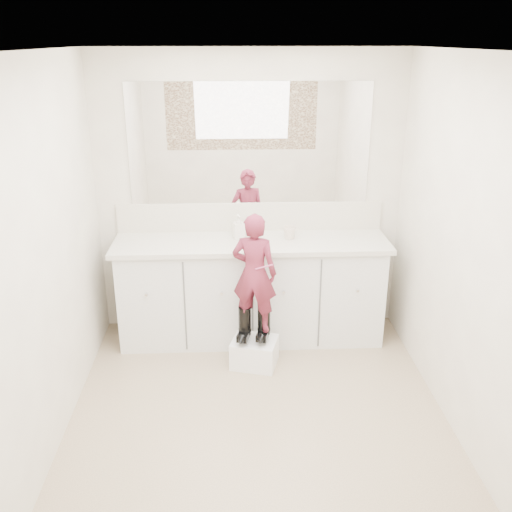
{
  "coord_description": "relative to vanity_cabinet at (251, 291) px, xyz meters",
  "views": [
    {
      "loc": [
        -0.17,
        -3.23,
        2.46
      ],
      "look_at": [
        0.02,
        0.71,
        0.95
      ],
      "focal_mm": 40.0,
      "sensor_mm": 36.0,
      "label": 1
    }
  ],
  "objects": [
    {
      "name": "toothbrush",
      "position": [
        0.08,
        -0.54,
        0.45
      ],
      "size": [
        0.13,
        0.05,
        0.06
      ],
      "primitive_type": "cylinder",
      "rotation": [
        0.0,
        1.22,
        -0.27
      ],
      "color": "#CF5083",
      "rests_on": "toddler"
    },
    {
      "name": "wall_right",
      "position": [
        1.3,
        -1.23,
        0.78
      ],
      "size": [
        0.0,
        3.0,
        3.0
      ],
      "primitive_type": "plane",
      "rotation": [
        1.57,
        0.0,
        -1.57
      ],
      "color": "beige",
      "rests_on": "floor"
    },
    {
      "name": "toddler",
      "position": [
        0.01,
        -0.48,
        0.37
      ],
      "size": [
        0.39,
        0.31,
        0.94
      ],
      "primitive_type": "imported",
      "rotation": [
        0.0,
        0.0,
        2.87
      ],
      "color": "#B43756",
      "rests_on": "step_stool"
    },
    {
      "name": "countertop",
      "position": [
        0.0,
        -0.01,
        0.45
      ],
      "size": [
        2.28,
        0.58,
        0.04
      ],
      "primitive_type": "cube",
      "color": "beige",
      "rests_on": "vanity_cabinet"
    },
    {
      "name": "cup",
      "position": [
        0.32,
        0.03,
        0.52
      ],
      "size": [
        0.14,
        0.14,
        0.1
      ],
      "primitive_type": "imported",
      "rotation": [
        0.0,
        0.0,
        0.28
      ],
      "color": "beige",
      "rests_on": "countertop"
    },
    {
      "name": "step_stool",
      "position": [
        0.01,
        -0.48,
        -0.31
      ],
      "size": [
        0.41,
        0.37,
        0.22
      ],
      "primitive_type": "cube",
      "rotation": [
        0.0,
        0.0,
        -0.27
      ],
      "color": "white",
      "rests_on": "floor"
    },
    {
      "name": "ceiling",
      "position": [
        0.0,
        -1.23,
        1.97
      ],
      "size": [
        3.0,
        3.0,
        0.0
      ],
      "primitive_type": "plane",
      "rotation": [
        3.14,
        0.0,
        0.0
      ],
      "color": "white",
      "rests_on": "wall_back"
    },
    {
      "name": "boot_left",
      "position": [
        -0.07,
        -0.48,
        -0.06
      ],
      "size": [
        0.15,
        0.21,
        0.29
      ],
      "primitive_type": null,
      "rotation": [
        0.0,
        0.0,
        -0.27
      ],
      "color": "black",
      "rests_on": "step_stool"
    },
    {
      "name": "mirror",
      "position": [
        0.0,
        0.26,
        1.22
      ],
      "size": [
        2.0,
        0.02,
        1.0
      ],
      "primitive_type": "cube",
      "color": "white",
      "rests_on": "wall_back"
    },
    {
      "name": "vanity_cabinet",
      "position": [
        0.0,
        0.0,
        0.0
      ],
      "size": [
        2.2,
        0.55,
        0.85
      ],
      "primitive_type": "cube",
      "color": "silver",
      "rests_on": "floor"
    },
    {
      "name": "boot_right",
      "position": [
        0.08,
        -0.48,
        -0.06
      ],
      "size": [
        0.15,
        0.21,
        0.29
      ],
      "primitive_type": null,
      "rotation": [
        0.0,
        0.0,
        -0.27
      ],
      "color": "black",
      "rests_on": "step_stool"
    },
    {
      "name": "faucet",
      "position": [
        0.0,
        0.15,
        0.52
      ],
      "size": [
        0.08,
        0.08,
        0.1
      ],
      "primitive_type": "cylinder",
      "color": "silver",
      "rests_on": "countertop"
    },
    {
      "name": "dot_panel",
      "position": [
        0.0,
        -2.71,
        1.22
      ],
      "size": [
        2.0,
        0.01,
        1.2
      ],
      "primitive_type": "cube",
      "color": "#472819",
      "rests_on": "wall_front"
    },
    {
      "name": "floor",
      "position": [
        0.0,
        -1.23,
        -0.42
      ],
      "size": [
        3.0,
        3.0,
        0.0
      ],
      "primitive_type": "plane",
      "color": "#856F57",
      "rests_on": "ground"
    },
    {
      "name": "wall_left",
      "position": [
        -1.3,
        -1.23,
        0.78
      ],
      "size": [
        0.0,
        3.0,
        3.0
      ],
      "primitive_type": "plane",
      "rotation": [
        1.57,
        0.0,
        1.57
      ],
      "color": "beige",
      "rests_on": "floor"
    },
    {
      "name": "soap_bottle",
      "position": [
        -0.1,
        0.06,
        0.57
      ],
      "size": [
        0.11,
        0.11,
        0.2
      ],
      "primitive_type": "imported",
      "rotation": [
        0.0,
        0.0,
        0.26
      ],
      "color": "silver",
      "rests_on": "countertop"
    },
    {
      "name": "wall_front",
      "position": [
        0.0,
        -2.73,
        0.77
      ],
      "size": [
        2.6,
        0.0,
        2.6
      ],
      "primitive_type": "plane",
      "rotation": [
        -1.57,
        0.0,
        0.0
      ],
      "color": "beige",
      "rests_on": "floor"
    },
    {
      "name": "wall_back",
      "position": [
        0.0,
        0.27,
        0.77
      ],
      "size": [
        2.6,
        0.0,
        2.6
      ],
      "primitive_type": "plane",
      "rotation": [
        1.57,
        0.0,
        0.0
      ],
      "color": "beige",
      "rests_on": "floor"
    },
    {
      "name": "backsplash",
      "position": [
        0.0,
        0.26,
        0.59
      ],
      "size": [
        2.28,
        0.03,
        0.25
      ],
      "primitive_type": "cube",
      "color": "beige",
      "rests_on": "countertop"
    }
  ]
}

